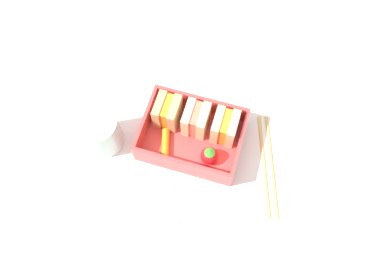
{
  "coord_description": "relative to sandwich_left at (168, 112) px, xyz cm",
  "views": [
    {
      "loc": [
        7.1,
        -24.15,
        62.45
      ],
      "look_at": [
        0.0,
        0.0,
        2.7
      ],
      "focal_mm": 35.0,
      "sensor_mm": 36.0,
      "label": 1
    }
  ],
  "objects": [
    {
      "name": "ground_plane",
      "position": [
        5.16,
        -2.47,
        -4.93
      ],
      "size": [
        120.0,
        120.0,
        2.0
      ],
      "primitive_type": "cube",
      "color": "silver"
    },
    {
      "name": "bento_tray",
      "position": [
        5.16,
        -2.47,
        -3.33
      ],
      "size": [
        17.29,
        12.77,
        1.2
      ],
      "primitive_type": "cube",
      "color": "#D93E3E",
      "rests_on": "ground_plane"
    },
    {
      "name": "bento_rim",
      "position": [
        5.16,
        -2.47,
        -0.72
      ],
      "size": [
        17.29,
        12.77,
        4.03
      ],
      "color": "#D93E3E",
      "rests_on": "bento_tray"
    },
    {
      "name": "sandwich_left",
      "position": [
        0.0,
        0.0,
        0.0
      ],
      "size": [
        4.06,
        4.93,
        5.47
      ],
      "color": "tan",
      "rests_on": "bento_tray"
    },
    {
      "name": "sandwich_center_left",
      "position": [
        5.16,
        0.0,
        0.0
      ],
      "size": [
        4.06,
        4.93,
        5.47
      ],
      "color": "beige",
      "rests_on": "bento_tray"
    },
    {
      "name": "sandwich_center",
      "position": [
        10.33,
        0.0,
        0.0
      ],
      "size": [
        4.06,
        4.93,
        5.47
      ],
      "color": "#DEB885",
      "rests_on": "bento_tray"
    },
    {
      "name": "carrot_stick_far_left",
      "position": [
        1.13,
        -5.16,
        -2.05
      ],
      "size": [
        2.8,
        5.56,
        1.36
      ],
      "primitive_type": "cylinder",
      "rotation": [
        1.57,
        0.0,
        0.28
      ],
      "color": "orange",
      "rests_on": "bento_tray"
    },
    {
      "name": "strawberry_far_left",
      "position": [
        9.08,
        -5.39,
        -1.1
      ],
      "size": [
        3.01,
        3.01,
        3.61
      ],
      "color": "red",
      "rests_on": "bento_tray"
    },
    {
      "name": "chopstick_pair",
      "position": [
        19.23,
        -3.24,
        -3.58
      ],
      "size": [
        7.64,
        18.56,
        0.7
      ],
      "color": "tan",
      "rests_on": "ground_plane"
    },
    {
      "name": "drinking_glass",
      "position": [
        -9.71,
        -6.92,
        -0.11
      ],
      "size": [
        6.76,
        6.76,
        7.65
      ],
      "primitive_type": "cylinder",
      "color": "silver",
      "rests_on": "ground_plane"
    },
    {
      "name": "folded_napkin",
      "position": [
        1.94,
        -17.46,
        -3.73
      ],
      "size": [
        13.28,
        12.99,
        0.4
      ],
      "primitive_type": "cube",
      "rotation": [
        0.0,
        0.0,
        0.46
      ],
      "color": "silver",
      "rests_on": "ground_plane"
    }
  ]
}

